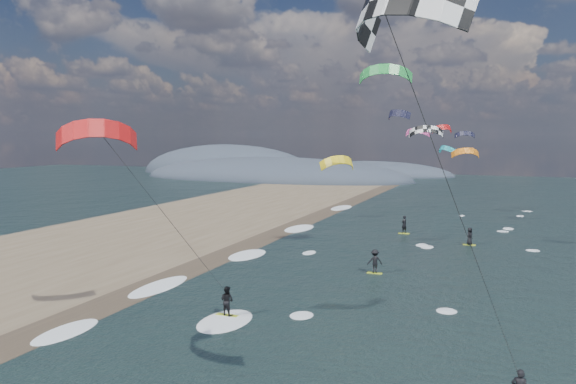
% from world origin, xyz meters
% --- Properties ---
extents(wet_sand_strip, '(3.00, 240.00, 0.00)m').
position_xyz_m(wet_sand_strip, '(-12.00, 10.00, 0.00)').
color(wet_sand_strip, '#382D23').
rests_on(wet_sand_strip, ground).
extents(coastal_hills, '(80.00, 41.00, 15.00)m').
position_xyz_m(coastal_hills, '(-44.84, 107.86, 0.00)').
color(coastal_hills, '#3D4756').
rests_on(coastal_hills, ground).
extents(kitesurfer_near_a, '(7.68, 9.24, 14.68)m').
position_xyz_m(kitesurfer_near_a, '(7.49, 0.65, 10.83)').
color(kitesurfer_near_a, '#C0D425').
rests_on(kitesurfer_near_a, ground).
extents(kitesurfer_near_b, '(7.01, 9.08, 11.60)m').
position_xyz_m(kitesurfer_near_b, '(-6.70, 7.03, 7.19)').
color(kitesurfer_near_b, '#C0D425').
rests_on(kitesurfer_near_b, ground).
extents(far_kitesurfers, '(7.72, 18.17, 1.84)m').
position_xyz_m(far_kitesurfers, '(2.32, 31.08, 0.88)').
color(far_kitesurfers, '#C0D425').
rests_on(far_kitesurfers, ground).
extents(bg_kite_field, '(11.87, 66.71, 8.52)m').
position_xyz_m(bg_kite_field, '(0.14, 57.64, 10.61)').
color(bg_kite_field, teal).
rests_on(bg_kite_field, ground).
extents(shoreline_surf, '(2.40, 79.40, 0.11)m').
position_xyz_m(shoreline_surf, '(-10.80, 14.75, 0.00)').
color(shoreline_surf, white).
rests_on(shoreline_surf, ground).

